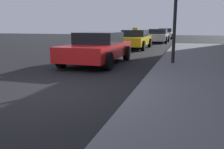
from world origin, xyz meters
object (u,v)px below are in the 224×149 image
car_silver (158,36)px  car_white (165,33)px  car_yellow (135,39)px  car_red (98,48)px

car_silver → car_white: 7.90m
car_yellow → car_silver: size_ratio=1.07×
car_yellow → car_white: car_yellow is taller
car_red → car_white: bearing=-92.2°
car_red → car_yellow: (0.02, 7.23, 0.00)m
car_red → car_silver: bearing=-93.3°
car_red → car_yellow: bearing=-90.2°
car_silver → car_white: size_ratio=1.00×
car_yellow → car_white: 14.81m
car_yellow → car_white: size_ratio=1.07×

